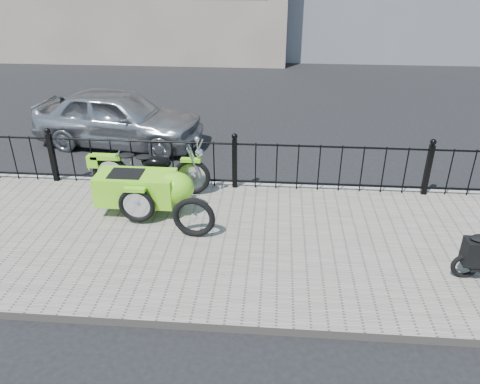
{
  "coord_description": "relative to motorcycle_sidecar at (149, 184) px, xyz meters",
  "views": [
    {
      "loc": [
        0.75,
        -6.62,
        4.12
      ],
      "look_at": [
        0.21,
        -0.1,
        0.74
      ],
      "focal_mm": 35.0,
      "sensor_mm": 36.0,
      "label": 1
    }
  ],
  "objects": [
    {
      "name": "ground",
      "position": [
        1.38,
        -0.34,
        -0.59
      ],
      "size": [
        120.0,
        120.0,
        0.0
      ],
      "primitive_type": "plane",
      "color": "black",
      "rests_on": "ground"
    },
    {
      "name": "sidewalk",
      "position": [
        1.38,
        -0.84,
        -0.53
      ],
      "size": [
        30.0,
        3.8,
        0.12
      ],
      "primitive_type": "cube",
      "color": "slate",
      "rests_on": "ground"
    },
    {
      "name": "curb",
      "position": [
        1.38,
        1.1,
        -0.53
      ],
      "size": [
        30.0,
        0.1,
        0.12
      ],
      "primitive_type": "cube",
      "color": "gray",
      "rests_on": "ground"
    },
    {
      "name": "iron_fence",
      "position": [
        1.38,
        0.96,
        -0.01
      ],
      "size": [
        14.11,
        0.11,
        1.08
      ],
      "color": "black",
      "rests_on": "sidewalk"
    },
    {
      "name": "motorcycle_sidecar",
      "position": [
        0.0,
        0.0,
        0.0
      ],
      "size": [
        2.28,
        1.48,
        0.98
      ],
      "color": "black",
      "rests_on": "sidewalk"
    },
    {
      "name": "spare_tire",
      "position": [
        0.91,
        -0.82,
        -0.14
      ],
      "size": [
        0.68,
        0.15,
        0.68
      ],
      "primitive_type": "torus",
      "rotation": [
        1.57,
        0.0,
        -0.07
      ],
      "color": "black",
      "rests_on": "sidewalk"
    },
    {
      "name": "sedan_car",
      "position": [
        -1.54,
        3.22,
        0.07
      ],
      "size": [
        4.09,
        2.11,
        1.33
      ],
      "primitive_type": "imported",
      "rotation": [
        0.0,
        0.0,
        1.43
      ],
      "color": "#A1A3A8",
      "rests_on": "ground"
    }
  ]
}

